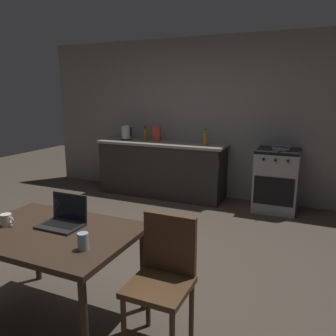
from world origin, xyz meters
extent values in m
plane|color=#473D33|center=(0.00, 0.00, 0.00)|extent=(12.00, 12.00, 0.00)
cube|color=gray|center=(0.30, 2.65, 1.29)|extent=(6.40, 0.10, 2.58)
cube|color=#282623|center=(-0.59, 2.30, 0.43)|extent=(2.10, 0.60, 0.87)
cube|color=gray|center=(-0.59, 2.30, 0.89)|extent=(2.16, 0.64, 0.04)
cube|color=gray|center=(1.27, 2.30, 0.43)|extent=(0.60, 0.60, 0.87)
cube|color=black|center=(1.27, 2.30, 0.89)|extent=(0.60, 0.60, 0.04)
cube|color=black|center=(1.27, 1.99, 0.36)|extent=(0.54, 0.01, 0.40)
cylinder|color=black|center=(1.11, 1.99, 0.81)|extent=(0.04, 0.02, 0.04)
cylinder|color=black|center=(1.27, 1.99, 0.81)|extent=(0.04, 0.02, 0.04)
cylinder|color=black|center=(1.43, 1.99, 0.81)|extent=(0.04, 0.02, 0.04)
cube|color=#332319|center=(0.04, -0.96, 0.70)|extent=(1.23, 0.86, 0.04)
cylinder|color=#332319|center=(0.60, -1.33, 0.34)|extent=(0.05, 0.05, 0.68)
cylinder|color=#332319|center=(-0.51, -0.60, 0.34)|extent=(0.05, 0.05, 0.68)
cylinder|color=#332319|center=(0.60, -0.60, 0.34)|extent=(0.05, 0.05, 0.68)
cube|color=#4C331E|center=(0.89, -0.93, 0.46)|extent=(0.40, 0.40, 0.04)
cube|color=#4C331E|center=(0.89, -0.75, 0.69)|extent=(0.38, 0.04, 0.42)
cylinder|color=#4C331E|center=(0.72, -1.10, 0.22)|extent=(0.04, 0.04, 0.44)
cylinder|color=#4C331E|center=(0.72, -0.76, 0.22)|extent=(0.04, 0.04, 0.44)
cylinder|color=#4C331E|center=(1.06, -0.76, 0.22)|extent=(0.04, 0.04, 0.44)
cube|color=#232326|center=(0.06, -0.89, 0.73)|extent=(0.32, 0.22, 0.02)
cube|color=black|center=(0.06, -0.88, 0.74)|extent=(0.28, 0.12, 0.00)
cube|color=#232326|center=(0.06, -0.77, 0.85)|extent=(0.32, 0.02, 0.21)
cube|color=black|center=(0.06, -0.78, 0.85)|extent=(0.29, 0.02, 0.18)
cylinder|color=black|center=(-1.27, 2.30, 0.92)|extent=(0.17, 0.17, 0.02)
cylinder|color=#B2B5BA|center=(-1.27, 2.30, 1.04)|extent=(0.16, 0.16, 0.22)
cylinder|color=#B2B5BA|center=(-1.27, 2.30, 1.16)|extent=(0.10, 0.10, 0.02)
cube|color=black|center=(-1.17, 2.30, 1.05)|extent=(0.02, 0.02, 0.16)
cylinder|color=#8C601E|center=(0.18, 2.25, 1.00)|extent=(0.07, 0.07, 0.18)
cone|color=#8C601E|center=(0.18, 2.25, 1.12)|extent=(0.07, 0.07, 0.06)
cylinder|color=black|center=(0.18, 2.25, 1.16)|extent=(0.03, 0.03, 0.02)
cylinder|color=gray|center=(1.30, 2.28, 0.91)|extent=(0.25, 0.25, 0.01)
torus|color=gray|center=(1.30, 2.28, 0.95)|extent=(0.27, 0.27, 0.02)
cylinder|color=black|center=(1.30, 2.06, 0.93)|extent=(0.02, 0.18, 0.02)
cylinder|color=silver|center=(-0.33, -1.03, 0.77)|extent=(0.08, 0.08, 0.09)
torus|color=silver|center=(-0.28, -1.03, 0.77)|extent=(0.05, 0.01, 0.05)
cylinder|color=#99B7C6|center=(0.45, -1.12, 0.78)|extent=(0.07, 0.07, 0.11)
cube|color=#B2382D|center=(-0.69, 2.32, 1.03)|extent=(0.13, 0.05, 0.25)
cylinder|color=#8C601E|center=(-0.94, 2.38, 0.99)|extent=(0.08, 0.08, 0.16)
cone|color=#8C601E|center=(-0.94, 2.38, 1.10)|extent=(0.08, 0.08, 0.06)
cylinder|color=black|center=(-0.94, 2.38, 1.14)|extent=(0.03, 0.03, 0.02)
camera|label=1|loc=(1.75, -2.72, 1.70)|focal=36.08mm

